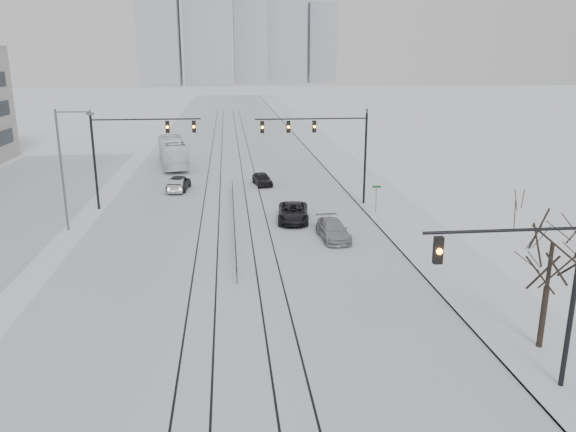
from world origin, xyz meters
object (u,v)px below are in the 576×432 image
object	(u,v)px
traffic_mast_near	(535,282)
sedan_nb_front	(293,213)
sedan_sb_inner	(179,183)
sedan_nb_right	(333,230)
sedan_nb_far	(262,179)
sedan_sb_outer	(177,185)
bare_tree	(551,254)
box_truck	(173,153)

from	to	relation	value
traffic_mast_near	sedan_nb_front	world-z (taller)	traffic_mast_near
sedan_sb_inner	sedan_nb_right	world-z (taller)	sedan_sb_inner
sedan_nb_front	sedan_nb_right	xyz separation A→B (m)	(2.31, -4.86, -0.04)
sedan_sb_inner	sedan_nb_right	distance (m)	20.71
sedan_nb_far	sedan_sb_outer	bearing A→B (deg)	-177.54
sedan_nb_right	sedan_nb_far	distance (m)	18.67
bare_tree	sedan_sb_inner	distance (m)	38.26
sedan_sb_inner	sedan_nb_front	xyz separation A→B (m)	(9.90, -11.87, -0.07)
sedan_sb_inner	sedan_nb_far	size ratio (longest dim) A/B	1.20
traffic_mast_near	sedan_nb_far	bearing A→B (deg)	101.50
bare_tree	sedan_nb_front	xyz separation A→B (m)	(-8.50, 21.47, -3.78)
sedan_sb_outer	sedan_nb_far	world-z (taller)	sedan_sb_outer
sedan_sb_outer	sedan_nb_far	xyz separation A→B (m)	(8.42, 1.95, -0.03)
sedan_nb_right	box_truck	size ratio (longest dim) A/B	0.39
sedan_nb_right	sedan_nb_far	bearing A→B (deg)	98.80
traffic_mast_near	sedan_sb_inner	size ratio (longest dim) A/B	1.53
sedan_sb_inner	sedan_sb_outer	distance (m)	0.46
bare_tree	sedan_nb_front	bearing A→B (deg)	111.61
traffic_mast_near	sedan_sb_outer	world-z (taller)	traffic_mast_near
sedan_sb_outer	sedan_sb_inner	bearing A→B (deg)	-106.56
sedan_nb_far	box_truck	world-z (taller)	box_truck
bare_tree	sedan_sb_outer	bearing A→B (deg)	119.39
bare_tree	box_truck	bearing A→B (deg)	113.33
sedan_sb_outer	box_truck	bearing A→B (deg)	-82.18
box_truck	sedan_nb_far	bearing A→B (deg)	121.41
sedan_sb_outer	bare_tree	bearing A→B (deg)	120.77
sedan_nb_front	box_truck	bearing A→B (deg)	121.13
traffic_mast_near	bare_tree	distance (m)	3.85
sedan_sb_outer	sedan_nb_far	bearing A→B (deg)	-165.62
sedan_nb_right	box_truck	distance (m)	33.02
sedan_sb_outer	sedan_nb_right	distance (m)	20.45
sedan_sb_inner	sedan_nb_right	xyz separation A→B (m)	(12.21, -16.73, -0.11)
bare_tree	sedan_nb_far	distance (m)	36.50
sedan_nb_far	box_truck	size ratio (longest dim) A/B	0.32
sedan_sb_outer	box_truck	world-z (taller)	box_truck
bare_tree	box_truck	xyz separation A→B (m)	(-20.08, 46.55, -2.85)
sedan_nb_front	sedan_sb_outer	bearing A→B (deg)	137.60
traffic_mast_near	bare_tree	size ratio (longest dim) A/B	1.15
bare_tree	sedan_nb_right	distance (m)	18.13
traffic_mast_near	sedan_sb_inner	world-z (taller)	traffic_mast_near
sedan_sb_outer	sedan_nb_front	xyz separation A→B (m)	(10.04, -11.44, 0.03)
bare_tree	sedan_nb_far	bearing A→B (deg)	106.18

